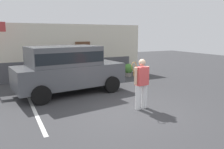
% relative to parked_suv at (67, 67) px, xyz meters
% --- Properties ---
extents(ground_plane, '(40.00, 40.00, 0.00)m').
position_rel_parked_suv_xyz_m(ground_plane, '(1.17, -3.14, -1.15)').
color(ground_plane, '#38383A').
extents(parking_stripe_0, '(0.12, 4.40, 0.01)m').
position_rel_parked_suv_xyz_m(parking_stripe_0, '(-1.65, -1.64, -1.14)').
color(parking_stripe_0, silver).
rests_on(parking_stripe_0, ground_plane).
extents(house_frontage, '(9.21, 0.40, 3.11)m').
position_rel_parked_suv_xyz_m(house_frontage, '(1.18, 3.40, 0.32)').
color(house_frontage, beige).
rests_on(house_frontage, ground_plane).
extents(parked_suv, '(4.79, 2.60, 2.05)m').
position_rel_parked_suv_xyz_m(parked_suv, '(0.00, 0.00, 0.00)').
color(parked_suv, '#4C4F54').
rests_on(parked_suv, ground_plane).
extents(tennis_player_man, '(0.78, 0.32, 1.73)m').
position_rel_parked_suv_xyz_m(tennis_player_man, '(1.70, -3.12, -0.24)').
color(tennis_player_man, white).
rests_on(tennis_player_man, ground_plane).
extents(potted_plant_by_porch, '(0.59, 0.59, 0.78)m').
position_rel_parked_suv_xyz_m(potted_plant_by_porch, '(4.31, 2.05, -0.71)').
color(potted_plant_by_porch, gray).
rests_on(potted_plant_by_porch, ground_plane).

